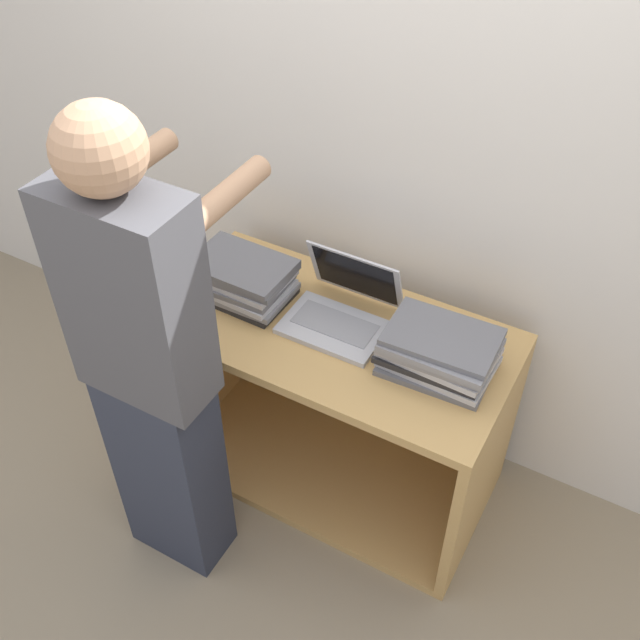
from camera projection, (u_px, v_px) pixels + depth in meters
ground_plane at (292, 527)px, 2.86m from camera, size 12.00×12.00×0.00m
wall_back at (394, 165)px, 2.53m from camera, size 8.00×0.05×2.40m
cart at (342, 393)px, 2.85m from camera, size 1.23×0.63×0.78m
laptop_open at (341, 310)px, 2.54m from camera, size 0.34×0.31×0.24m
laptop_stack_left at (241, 278)px, 2.63m from camera, size 0.36×0.25×0.15m
laptop_stack_right at (439, 352)px, 2.35m from camera, size 0.36×0.25×0.15m
person at (151, 372)px, 2.23m from camera, size 0.40×0.54×1.76m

